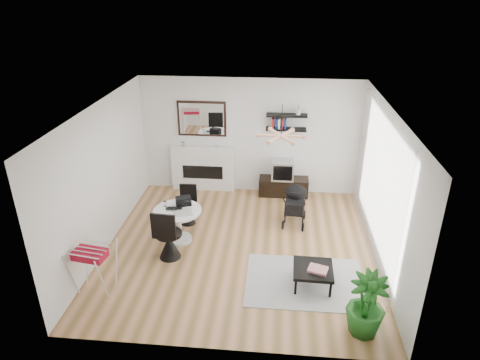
# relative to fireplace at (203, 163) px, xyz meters

# --- Properties ---
(floor) EXTENTS (5.00, 5.00, 0.00)m
(floor) POSITION_rel_fireplace_xyz_m (1.10, -2.42, -0.69)
(floor) COLOR olive
(floor) RESTS_ON ground
(ceiling) EXTENTS (5.00, 5.00, 0.00)m
(ceiling) POSITION_rel_fireplace_xyz_m (1.10, -2.42, 2.01)
(ceiling) COLOR white
(ceiling) RESTS_ON wall_back
(wall_back) EXTENTS (5.00, 0.00, 5.00)m
(wall_back) POSITION_rel_fireplace_xyz_m (1.10, 0.08, 0.66)
(wall_back) COLOR white
(wall_back) RESTS_ON floor
(wall_left) EXTENTS (0.00, 5.00, 5.00)m
(wall_left) POSITION_rel_fireplace_xyz_m (-1.40, -2.42, 0.66)
(wall_left) COLOR white
(wall_left) RESTS_ON floor
(wall_right) EXTENTS (0.00, 5.00, 5.00)m
(wall_right) POSITION_rel_fireplace_xyz_m (3.60, -2.42, 0.66)
(wall_right) COLOR white
(wall_right) RESTS_ON floor
(sheer_curtain) EXTENTS (0.04, 3.60, 2.60)m
(sheer_curtain) POSITION_rel_fireplace_xyz_m (3.50, -2.22, 0.66)
(sheer_curtain) COLOR white
(sheer_curtain) RESTS_ON wall_right
(fireplace) EXTENTS (1.50, 0.17, 2.16)m
(fireplace) POSITION_rel_fireplace_xyz_m (0.00, 0.00, 0.00)
(fireplace) COLOR white
(fireplace) RESTS_ON floor
(shelf_lower) EXTENTS (0.90, 0.25, 0.04)m
(shelf_lower) POSITION_rel_fireplace_xyz_m (1.92, -0.05, 0.91)
(shelf_lower) COLOR black
(shelf_lower) RESTS_ON wall_back
(shelf_upper) EXTENTS (0.90, 0.25, 0.04)m
(shelf_upper) POSITION_rel_fireplace_xyz_m (1.92, -0.05, 1.23)
(shelf_upper) COLOR black
(shelf_upper) RESTS_ON wall_back
(pendant_lamp) EXTENTS (0.90, 0.90, 0.10)m
(pendant_lamp) POSITION_rel_fireplace_xyz_m (1.80, -2.12, 1.46)
(pendant_lamp) COLOR tan
(pendant_lamp) RESTS_ON ceiling
(tv_console) EXTENTS (1.14, 0.40, 0.43)m
(tv_console) POSITION_rel_fireplace_xyz_m (1.92, -0.13, -0.47)
(tv_console) COLOR black
(tv_console) RESTS_ON floor
(crt_tv) EXTENTS (0.51, 0.44, 0.44)m
(crt_tv) POSITION_rel_fireplace_xyz_m (1.88, -0.14, -0.04)
(crt_tv) COLOR #BEBEC0
(crt_tv) RESTS_ON tv_console
(dining_table) EXTENTS (0.92, 0.92, 0.67)m
(dining_table) POSITION_rel_fireplace_xyz_m (-0.10, -2.28, -0.24)
(dining_table) COLOR white
(dining_table) RESTS_ON floor
(laptop) EXTENTS (0.34, 0.24, 0.02)m
(laptop) POSITION_rel_fireplace_xyz_m (-0.16, -2.30, -0.00)
(laptop) COLOR black
(laptop) RESTS_ON dining_table
(black_bag) EXTENTS (0.33, 0.26, 0.17)m
(black_bag) POSITION_rel_fireplace_xyz_m (-0.02, -2.08, 0.07)
(black_bag) COLOR black
(black_bag) RESTS_ON dining_table
(newspaper) EXTENTS (0.42, 0.38, 0.01)m
(newspaper) POSITION_rel_fireplace_xyz_m (0.03, -2.38, -0.01)
(newspaper) COLOR beige
(newspaper) RESTS_ON dining_table
(drinking_glass) EXTENTS (0.06, 0.06, 0.11)m
(drinking_glass) POSITION_rel_fireplace_xyz_m (-0.36, -2.15, 0.04)
(drinking_glass) COLOR white
(drinking_glass) RESTS_ON dining_table
(chair_far) EXTENTS (0.39, 0.39, 0.82)m
(chair_far) POSITION_rel_fireplace_xyz_m (-0.05, -1.61, -0.43)
(chair_far) COLOR black
(chair_far) RESTS_ON floor
(chair_near) EXTENTS (0.48, 0.50, 1.01)m
(chair_near) POSITION_rel_fireplace_xyz_m (-0.14, -2.87, -0.37)
(chair_near) COLOR black
(chair_near) RESTS_ON floor
(drying_rack) EXTENTS (0.66, 0.62, 0.86)m
(drying_rack) POSITION_rel_fireplace_xyz_m (-1.07, -3.93, -0.23)
(drying_rack) COLOR white
(drying_rack) RESTS_ON floor
(stroller) EXTENTS (0.52, 0.77, 0.90)m
(stroller) POSITION_rel_fireplace_xyz_m (2.15, -1.38, -0.30)
(stroller) COLOR black
(stroller) RESTS_ON floor
(rug) EXTENTS (1.97, 1.42, 0.01)m
(rug) POSITION_rel_fireplace_xyz_m (2.29, -3.35, -0.68)
(rug) COLOR #AFAFAF
(rug) RESTS_ON floor
(coffee_table) EXTENTS (0.66, 0.66, 0.33)m
(coffee_table) POSITION_rel_fireplace_xyz_m (2.40, -3.42, -0.38)
(coffee_table) COLOR black
(coffee_table) RESTS_ON rug
(magazines) EXTENTS (0.36, 0.32, 0.04)m
(magazines) POSITION_rel_fireplace_xyz_m (2.47, -3.48, -0.32)
(magazines) COLOR #C9323E
(magazines) RESTS_ON coffee_table
(potted_plant) EXTENTS (0.56, 0.56, 0.98)m
(potted_plant) POSITION_rel_fireplace_xyz_m (3.07, -4.40, -0.19)
(potted_plant) COLOR #1D5E1A
(potted_plant) RESTS_ON floor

